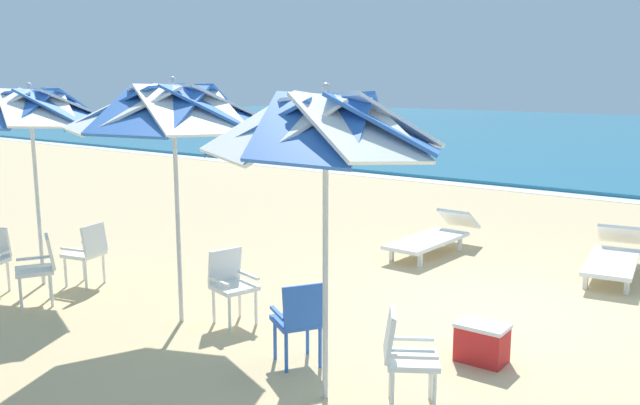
{
  "coord_description": "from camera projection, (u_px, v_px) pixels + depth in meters",
  "views": [
    {
      "loc": [
        2.88,
        -7.72,
        2.83
      ],
      "look_at": [
        -2.97,
        0.23,
        1.0
      ],
      "focal_mm": 38.22,
      "sensor_mm": 36.0,
      "label": 1
    }
  ],
  "objects": [
    {
      "name": "ground_plane",
      "position": [
        504.0,
        312.0,
        8.31
      ],
      "size": [
        80.0,
        80.0,
        0.0
      ],
      "primitive_type": "plane",
      "color": "#D3B784"
    },
    {
      "name": "beach_umbrella_0",
      "position": [
        326.0,
        128.0,
        5.66
      ],
      "size": [
        2.09,
        2.09,
        2.78
      ],
      "color": "silver",
      "rests_on": "ground"
    },
    {
      "name": "plastic_chair_0",
      "position": [
        299.0,
        318.0,
        6.68
      ],
      "size": [
        0.62,
        0.61,
        0.87
      ],
      "color": "blue",
      "rests_on": "ground"
    },
    {
      "name": "plastic_chair_1",
      "position": [
        405.0,
        353.0,
        5.83
      ],
      "size": [
        0.62,
        0.61,
        0.87
      ],
      "color": "white",
      "rests_on": "ground"
    },
    {
      "name": "beach_umbrella_1",
      "position": [
        173.0,
        110.0,
        7.56
      ],
      "size": [
        2.39,
        2.39,
        2.84
      ],
      "color": "silver",
      "rests_on": "ground"
    },
    {
      "name": "plastic_chair_2",
      "position": [
        231.0,
        281.0,
        7.88
      ],
      "size": [
        0.56,
        0.54,
        0.87
      ],
      "color": "white",
      "rests_on": "ground"
    },
    {
      "name": "beach_umbrella_2",
      "position": [
        30.0,
        109.0,
        8.99
      ],
      "size": [
        2.16,
        2.16,
        2.75
      ],
      "color": "silver",
      "rests_on": "ground"
    },
    {
      "name": "plastic_chair_3",
      "position": [
        87.0,
        250.0,
        9.28
      ],
      "size": [
        0.55,
        0.53,
        0.87
      ],
      "color": "white",
      "rests_on": "ground"
    },
    {
      "name": "plastic_chair_4",
      "position": [
        40.0,
        266.0,
        8.54
      ],
      "size": [
        0.6,
        0.62,
        0.87
      ],
      "color": "white",
      "rests_on": "ground"
    },
    {
      "name": "sun_lounger_1",
      "position": [
        613.0,
        257.0,
        9.78
      ],
      "size": [
        0.92,
        2.21,
        0.62
      ],
      "color": "white",
      "rests_on": "ground"
    },
    {
      "name": "sun_lounger_2",
      "position": [
        434.0,
        236.0,
        11.03
      ],
      "size": [
        0.72,
        2.17,
        0.62
      ],
      "color": "white",
      "rests_on": "ground"
    },
    {
      "name": "cooler_box",
      "position": [
        482.0,
        342.0,
        6.83
      ],
      "size": [
        0.5,
        0.34,
        0.4
      ],
      "color": "red",
      "rests_on": "ground"
    }
  ]
}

